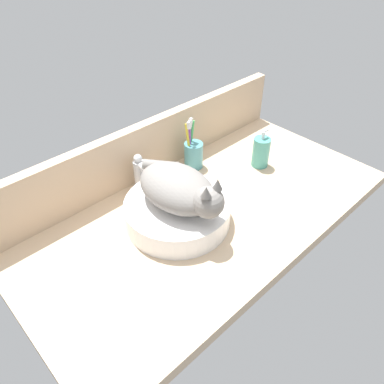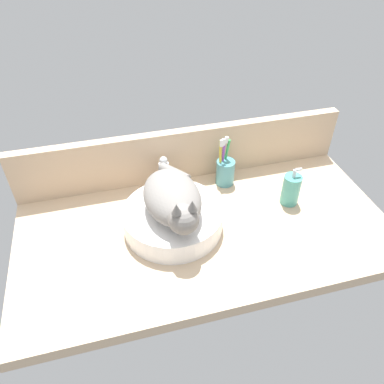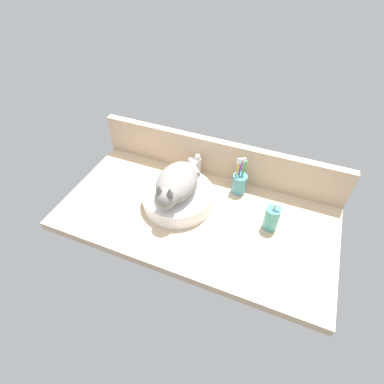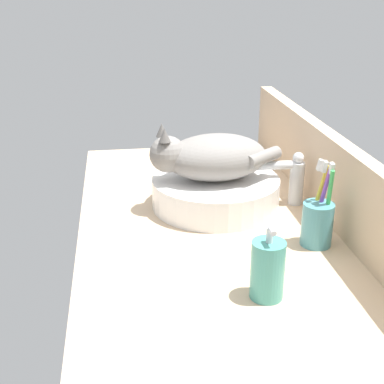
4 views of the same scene
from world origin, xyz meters
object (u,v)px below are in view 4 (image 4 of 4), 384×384
object	(u,v)px
cat	(211,156)
soap_dispenser	(268,269)
sink_basin	(216,192)
toothbrush_cup	(318,222)
faucet	(292,177)

from	to	relation	value
cat	soap_dispenser	world-z (taller)	cat
sink_basin	soap_dispenser	bearing A→B (deg)	2.30
cat	soap_dispenser	xyz separation A→B (cm)	(41.36, 3.02, -7.51)
cat	soap_dispenser	size ratio (longest dim) A/B	2.26
soap_dispenser	toothbrush_cup	bearing A→B (deg)	138.53
faucet	soap_dispenser	xyz separation A→B (cm)	(40.14, -17.52, -1.68)
sink_basin	toothbrush_cup	xyz separation A→B (cm)	(23.35, 17.73, 1.63)
faucet	toothbrush_cup	xyz separation A→B (cm)	(21.97, -1.45, -1.99)
sink_basin	faucet	distance (cm)	19.57
cat	sink_basin	bearing A→B (deg)	96.59
faucet	toothbrush_cup	size ratio (longest dim) A/B	0.73
sink_basin	soap_dispenser	world-z (taller)	soap_dispenser
soap_dispenser	toothbrush_cup	size ratio (longest dim) A/B	0.77
toothbrush_cup	faucet	bearing A→B (deg)	176.22
sink_basin	toothbrush_cup	world-z (taller)	toothbrush_cup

